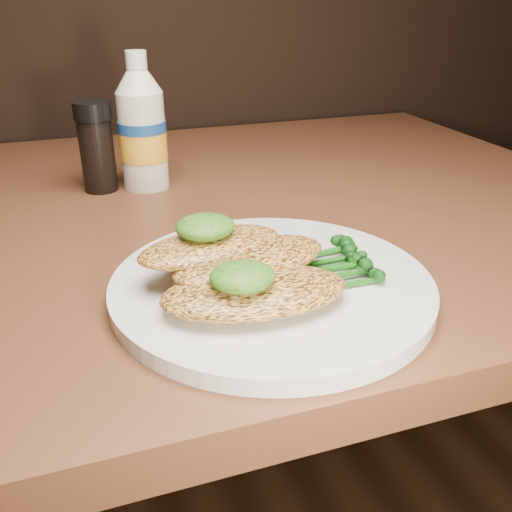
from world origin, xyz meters
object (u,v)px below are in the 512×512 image
object	(u,v)px
dining_table	(180,436)
pepper_grinder	(97,147)
plate	(272,286)
mayo_bottle	(142,122)

from	to	relation	value
dining_table	pepper_grinder	bearing A→B (deg)	125.32
dining_table	plate	bearing A→B (deg)	-77.55
dining_table	mayo_bottle	world-z (taller)	mayo_bottle
mayo_bottle	pepper_grinder	bearing A→B (deg)	174.21
dining_table	mayo_bottle	xyz separation A→B (m)	(-0.00, 0.08, 0.46)
dining_table	pepper_grinder	distance (m)	0.45
dining_table	plate	distance (m)	0.46
mayo_bottle	pepper_grinder	distance (m)	0.07
plate	pepper_grinder	distance (m)	0.36
plate	mayo_bottle	size ratio (longest dim) A/B	1.62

